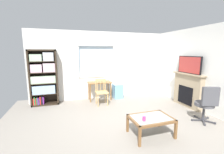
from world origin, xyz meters
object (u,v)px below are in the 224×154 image
tv (189,65)px  sippy_cup (144,118)px  fireplace (188,90)px  bookshelf (44,77)px  desk_under_window (100,85)px  office_chair (206,103)px  wooden_chair (101,92)px  plastic_drawer_unit (118,91)px  coffee_table (151,120)px

tv → sippy_cup: size_ratio=10.17×
fireplace → sippy_cup: (-2.41, -1.30, -0.11)m
bookshelf → desk_under_window: (1.96, -0.11, -0.41)m
desk_under_window → sippy_cup: (0.27, -2.90, -0.12)m
office_chair → tv: bearing=67.5°
wooden_chair → tv: size_ratio=0.98×
plastic_drawer_unit → coffee_table: (-0.26, -2.86, 0.08)m
tv → sippy_cup: tv is taller
sippy_cup → bookshelf: bearing=126.6°
desk_under_window → wooden_chair: size_ratio=0.99×
wooden_chair → office_chair: size_ratio=0.90×
wooden_chair → coffee_table: wooden_chair is taller
coffee_table → sippy_cup: size_ratio=10.11×
plastic_drawer_unit → office_chair: office_chair is taller
sippy_cup → wooden_chair: bearing=97.8°
fireplace → coffee_table: bearing=-151.0°
bookshelf → office_chair: bearing=-34.3°
tv → coffee_table: tv is taller
office_chair → sippy_cup: bearing=-174.8°
bookshelf → tv: bearing=-20.2°
fireplace → tv: size_ratio=1.31×
bookshelf → plastic_drawer_unit: size_ratio=3.46×
bookshelf → tv: bookshelf is taller
fireplace → wooden_chair: bearing=158.3°
desk_under_window → wooden_chair: (-0.06, -0.51, -0.13)m
desk_under_window → wooden_chair: 0.53m
bookshelf → desk_under_window: 2.01m
fireplace → bookshelf: bearing=159.8°
desk_under_window → fireplace: size_ratio=0.74×
bookshelf → wooden_chair: bookshelf is taller
desk_under_window → wooden_chair: wooden_chair is taller
office_chair → wooden_chair: bearing=135.5°
office_chair → coffee_table: bearing=-177.2°
desk_under_window → plastic_drawer_unit: (0.76, 0.05, -0.31)m
bookshelf → plastic_drawer_unit: (2.72, -0.06, -0.72)m
desk_under_window → fireplace: fireplace is taller
desk_under_window → sippy_cup: bearing=-84.7°
plastic_drawer_unit → office_chair: bearing=-62.6°
bookshelf → wooden_chair: bearing=-18.0°
bookshelf → office_chair: (4.16, -2.83, -0.44)m
plastic_drawer_unit → sippy_cup: plastic_drawer_unit is taller
wooden_chair → sippy_cup: bearing=-82.2°
desk_under_window → coffee_table: desk_under_window is taller
office_chair → sippy_cup: office_chair is taller
bookshelf → wooden_chair: (1.91, -0.62, -0.53)m
coffee_table → plastic_drawer_unit: bearing=84.9°
plastic_drawer_unit → desk_under_window: bearing=-176.2°
plastic_drawer_unit → coffee_table: 2.88m
coffee_table → sippy_cup: sippy_cup is taller
desk_under_window → tv: bearing=-31.0°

